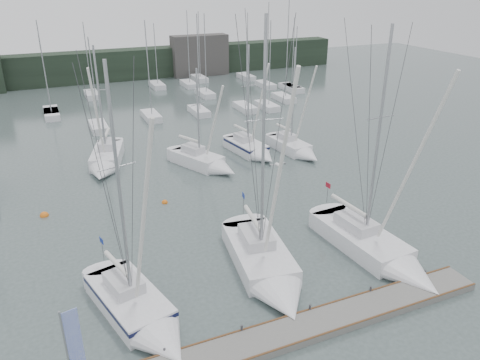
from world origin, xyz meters
The scene contains 16 objects.
ground centered at (0.00, 0.00, 0.00)m, with size 160.00×160.00×0.00m, color #445350.
dock centered at (0.00, -5.00, 0.20)m, with size 24.00×2.00×0.40m, color #62615D.
far_treeline centered at (0.00, 62.00, 2.50)m, with size 90.00×4.00×5.00m, color black.
far_building_right centered at (18.00, 60.00, 3.50)m, with size 10.00×3.00×7.00m, color #423F3D.
mast_forest centered at (1.38, 43.47, 0.47)m, with size 58.92×27.30×14.10m.
sailboat_near_left centered at (-6.39, -1.21, 0.57)m, with size 4.74×8.96×14.52m.
sailboat_near_center centered at (1.41, -0.41, 0.57)m, with size 4.57×10.32×16.25m.
sailboat_near_right centered at (8.94, -1.51, 0.57)m, with size 3.75×10.74×15.48m.
sailboat_mid_b centered at (-4.77, 21.77, 0.59)m, with size 4.86×8.84×11.99m.
sailboat_mid_c centered at (4.02, 17.70, 0.55)m, with size 5.32×7.81×10.01m.
sailboat_mid_d centered at (9.44, 19.16, 0.56)m, with size 3.52×7.31×11.61m.
sailboat_mid_e centered at (13.70, 17.71, 0.52)m, with size 3.05×7.49×11.23m.
buoy_a centered at (-1.59, 12.29, 0.00)m, with size 0.50×0.50×0.50m, color orange.
buoy_c centered at (-10.60, 13.80, 0.00)m, with size 0.66×0.66×0.66m, color orange.
dock_banner centered at (-9.91, -5.05, 3.15)m, with size 0.70×0.20×4.65m.
seagull centered at (3.62, 3.14, 5.88)m, with size 1.04×0.46×0.21m.
Camera 1 is at (-9.49, -21.01, 16.94)m, focal length 35.00 mm.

